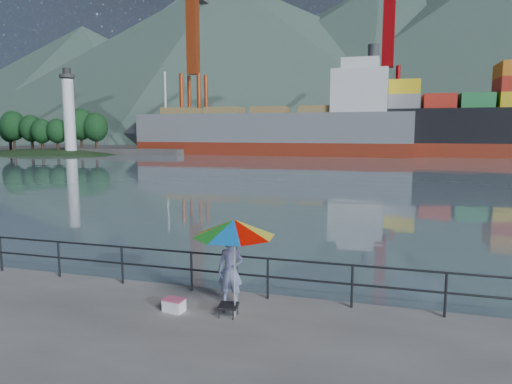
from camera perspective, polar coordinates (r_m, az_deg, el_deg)
harbor_water at (r=138.77m, az=13.82°, el=5.80°), size 500.00×280.00×0.00m
far_dock at (r=101.76m, az=18.59°, el=5.01°), size 200.00×40.00×0.40m
guardrail at (r=12.27m, az=-12.38°, el=-9.21°), size 22.00×0.06×1.03m
mountains at (r=221.12m, az=25.48°, el=15.16°), size 600.00×332.80×80.00m
lighthouse_islet at (r=93.13m, az=-24.64°, el=4.66°), size 48.00×26.40×19.20m
fisherman at (r=10.76m, az=-3.22°, el=-9.81°), size 0.63×0.45×1.64m
beach_umbrella at (r=9.76m, az=-2.74°, el=-4.51°), size 2.25×2.25×2.18m
folding_stool at (r=10.35m, az=-3.47°, el=-14.51°), size 0.46×0.46×0.27m
cooler_bag at (r=10.75m, az=-10.21°, el=-13.81°), size 0.50×0.37×0.27m
fishing_rod at (r=11.78m, az=-2.35°, el=-12.44°), size 0.52×1.53×1.13m
bulk_carrier at (r=81.36m, az=3.08°, el=7.77°), size 48.41×8.38×14.50m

